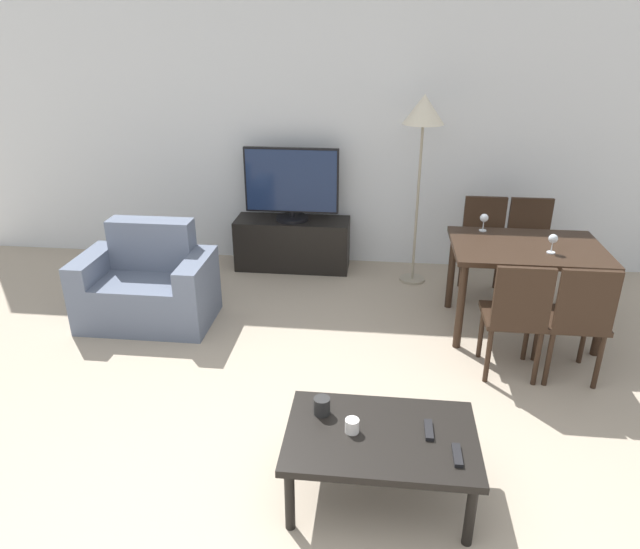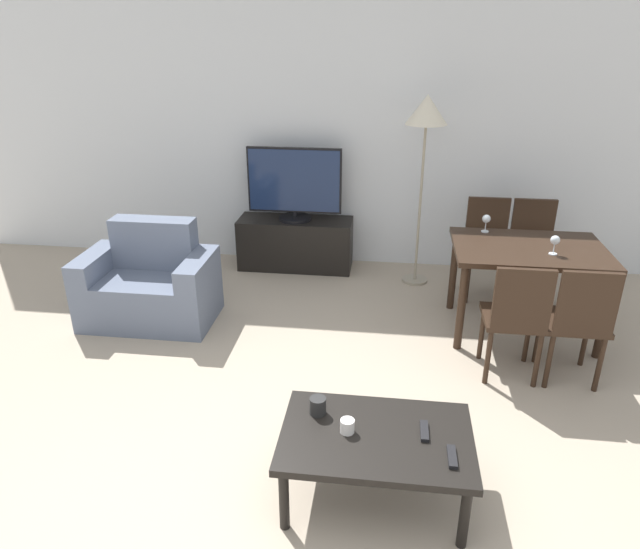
{
  "view_description": "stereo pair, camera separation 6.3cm",
  "coord_description": "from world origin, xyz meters",
  "px_view_note": "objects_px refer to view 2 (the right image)",
  "views": [
    {
      "loc": [
        0.48,
        -1.79,
        2.27
      ],
      "look_at": [
        0.07,
        1.89,
        0.65
      ],
      "focal_mm": 32.0,
      "sensor_mm": 36.0,
      "label": 1
    },
    {
      "loc": [
        0.54,
        -1.78,
        2.27
      ],
      "look_at": [
        0.07,
        1.89,
        0.65
      ],
      "focal_mm": 32.0,
      "sensor_mm": 36.0,
      "label": 2
    }
  ],
  "objects_px": {
    "tv_stand": "(296,243)",
    "dining_chair_far": "(533,244)",
    "cup_colored_far": "(347,426)",
    "remote_primary": "(424,431)",
    "dining_chair_far_left": "(487,242)",
    "floor_lamp": "(426,119)",
    "remote_secondary": "(452,457)",
    "tv": "(294,185)",
    "dining_chair_near": "(516,315)",
    "cup_white_near": "(318,406)",
    "dining_table": "(528,258)",
    "dining_chair_near_right": "(578,319)",
    "coffee_table": "(376,442)",
    "wine_glass_left": "(486,220)",
    "armchair": "(150,286)",
    "wine_glass_center": "(555,241)"
  },
  "relations": [
    {
      "from": "armchair",
      "to": "cup_white_near",
      "type": "height_order",
      "value": "armchair"
    },
    {
      "from": "dining_chair_far",
      "to": "cup_white_near",
      "type": "bearing_deg",
      "value": -122.45
    },
    {
      "from": "coffee_table",
      "to": "dining_chair_near_right",
      "type": "distance_m",
      "value": 1.77
    },
    {
      "from": "dining_table",
      "to": "dining_chair_near",
      "type": "bearing_deg",
      "value": -105.7
    },
    {
      "from": "armchair",
      "to": "wine_glass_left",
      "type": "height_order",
      "value": "wine_glass_left"
    },
    {
      "from": "tv",
      "to": "dining_chair_near_right",
      "type": "xyz_separation_m",
      "value": [
        2.2,
        -1.79,
        -0.37
      ]
    },
    {
      "from": "floor_lamp",
      "to": "wine_glass_left",
      "type": "bearing_deg",
      "value": -48.59
    },
    {
      "from": "dining_chair_far",
      "to": "dining_chair_far_left",
      "type": "bearing_deg",
      "value": 180.0
    },
    {
      "from": "dining_table",
      "to": "dining_chair_near_right",
      "type": "bearing_deg",
      "value": -74.3
    },
    {
      "from": "floor_lamp",
      "to": "wine_glass_center",
      "type": "xyz_separation_m",
      "value": [
        0.93,
        -1.02,
        -0.7
      ]
    },
    {
      "from": "dining_chair_far_left",
      "to": "cup_colored_far",
      "type": "distance_m",
      "value": 2.83
    },
    {
      "from": "armchair",
      "to": "tv",
      "type": "xyz_separation_m",
      "value": [
        1.01,
        1.25,
        0.57
      ]
    },
    {
      "from": "dining_chair_near",
      "to": "cup_white_near",
      "type": "relative_size",
      "value": 9.27
    },
    {
      "from": "tv",
      "to": "remote_primary",
      "type": "xyz_separation_m",
      "value": [
        1.16,
        -2.97,
        -0.45
      ]
    },
    {
      "from": "coffee_table",
      "to": "floor_lamp",
      "type": "distance_m",
      "value": 3.06
    },
    {
      "from": "dining_chair_far",
      "to": "remote_secondary",
      "type": "height_order",
      "value": "dining_chair_far"
    },
    {
      "from": "cup_white_near",
      "to": "wine_glass_center",
      "type": "bearing_deg",
      "value": 47.27
    },
    {
      "from": "dining_chair_near_right",
      "to": "armchair",
      "type": "bearing_deg",
      "value": 170.39
    },
    {
      "from": "dining_table",
      "to": "cup_white_near",
      "type": "xyz_separation_m",
      "value": [
        -1.39,
        -1.8,
        -0.18
      ]
    },
    {
      "from": "tv_stand",
      "to": "dining_table",
      "type": "xyz_separation_m",
      "value": [
        2.0,
        -1.09,
        0.37
      ]
    },
    {
      "from": "cup_colored_far",
      "to": "wine_glass_left",
      "type": "xyz_separation_m",
      "value": [
        0.93,
        2.23,
        0.39
      ]
    },
    {
      "from": "dining_chair_near",
      "to": "cup_colored_far",
      "type": "height_order",
      "value": "dining_chair_near"
    },
    {
      "from": "coffee_table",
      "to": "remote_secondary",
      "type": "xyz_separation_m",
      "value": [
        0.36,
        -0.13,
        0.06
      ]
    },
    {
      "from": "armchair",
      "to": "dining_chair_far",
      "type": "relative_size",
      "value": 1.21
    },
    {
      "from": "remote_primary",
      "to": "wine_glass_left",
      "type": "relative_size",
      "value": 1.03
    },
    {
      "from": "dining_chair_far",
      "to": "remote_secondary",
      "type": "bearing_deg",
      "value": -108.44
    },
    {
      "from": "armchair",
      "to": "dining_chair_far",
      "type": "height_order",
      "value": "dining_chair_far"
    },
    {
      "from": "coffee_table",
      "to": "dining_chair_far_left",
      "type": "height_order",
      "value": "dining_chair_far_left"
    },
    {
      "from": "tv_stand",
      "to": "dining_chair_far",
      "type": "xyz_separation_m",
      "value": [
        2.2,
        -0.38,
        0.24
      ]
    },
    {
      "from": "tv",
      "to": "dining_table",
      "type": "height_order",
      "value": "tv"
    },
    {
      "from": "dining_table",
      "to": "remote_secondary",
      "type": "bearing_deg",
      "value": -109.36
    },
    {
      "from": "floor_lamp",
      "to": "remote_primary",
      "type": "distance_m",
      "value": 2.98
    },
    {
      "from": "cup_colored_far",
      "to": "floor_lamp",
      "type": "bearing_deg",
      "value": 81.37
    },
    {
      "from": "wine_glass_left",
      "to": "wine_glass_center",
      "type": "bearing_deg",
      "value": -46.4
    },
    {
      "from": "armchair",
      "to": "dining_chair_far_left",
      "type": "relative_size",
      "value": 1.21
    },
    {
      "from": "dining_chair_far_left",
      "to": "tv",
      "type": "bearing_deg",
      "value": 168.2
    },
    {
      "from": "cup_white_near",
      "to": "cup_colored_far",
      "type": "relative_size",
      "value": 1.3
    },
    {
      "from": "dining_chair_far_left",
      "to": "floor_lamp",
      "type": "distance_m",
      "value": 1.21
    },
    {
      "from": "tv_stand",
      "to": "remote_secondary",
      "type": "xyz_separation_m",
      "value": [
        1.28,
        -3.14,
        0.15
      ]
    },
    {
      "from": "wine_glass_left",
      "to": "dining_chair_far_left",
      "type": "bearing_deg",
      "value": 76.56
    },
    {
      "from": "tv_stand",
      "to": "wine_glass_center",
      "type": "height_order",
      "value": "wine_glass_center"
    },
    {
      "from": "dining_table",
      "to": "dining_chair_far",
      "type": "xyz_separation_m",
      "value": [
        0.2,
        0.71,
        -0.14
      ]
    },
    {
      "from": "tv",
      "to": "dining_chair_far_left",
      "type": "distance_m",
      "value": 1.88
    },
    {
      "from": "cup_colored_far",
      "to": "remote_primary",
      "type": "bearing_deg",
      "value": 6.4
    },
    {
      "from": "dining_chair_near_right",
      "to": "remote_primary",
      "type": "relative_size",
      "value": 5.82
    },
    {
      "from": "coffee_table",
      "to": "dining_chair_near_right",
      "type": "height_order",
      "value": "dining_chair_near_right"
    },
    {
      "from": "wine_glass_center",
      "to": "dining_table",
      "type": "bearing_deg",
      "value": 132.67
    },
    {
      "from": "dining_chair_far",
      "to": "floor_lamp",
      "type": "bearing_deg",
      "value": 170.26
    },
    {
      "from": "tv",
      "to": "coffee_table",
      "type": "xyz_separation_m",
      "value": [
        0.92,
        -3.01,
        -0.51
      ]
    },
    {
      "from": "dining_chair_near",
      "to": "dining_chair_far",
      "type": "distance_m",
      "value": 1.47
    }
  ]
}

